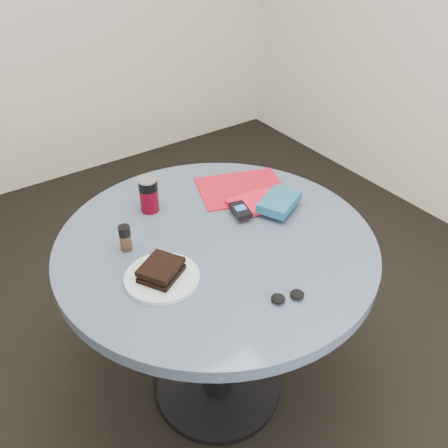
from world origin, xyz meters
TOP-DOWN VIEW (x-y plane):
  - ground at (0.00, 0.00)m, footprint 4.00×4.00m
  - table at (0.00, 0.00)m, footprint 1.00×1.00m
  - plate at (-0.23, -0.06)m, footprint 0.24×0.24m
  - sandwich at (-0.23, -0.06)m, footprint 0.15×0.14m
  - soda_can at (-0.09, 0.27)m, footprint 0.08×0.08m
  - pepper_grinder at (-0.25, 0.12)m, footprint 0.04×0.04m
  - magazine at (0.25, 0.20)m, footprint 0.36×0.32m
  - red_book at (0.22, 0.08)m, footprint 0.19×0.14m
  - novel at (0.27, 0.02)m, footprint 0.18×0.16m
  - mp3_player at (0.14, 0.06)m, footprint 0.07×0.10m
  - headphones at (0.01, -0.33)m, footprint 0.10×0.07m

SIDE VIEW (x-z plane):
  - ground at x=0.00m, z-range 0.00..0.00m
  - table at x=0.00m, z-range 0.21..0.96m
  - magazine at x=0.25m, z-range 0.75..0.76m
  - plate at x=-0.23m, z-range 0.75..0.76m
  - headphones at x=0.01m, z-range 0.75..0.77m
  - red_book at x=0.22m, z-range 0.76..0.77m
  - mp3_player at x=0.14m, z-range 0.77..0.79m
  - sandwich at x=-0.23m, z-range 0.76..0.80m
  - novel at x=0.27m, z-range 0.77..0.80m
  - pepper_grinder at x=-0.25m, z-range 0.75..0.83m
  - soda_can at x=-0.09m, z-range 0.75..0.87m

